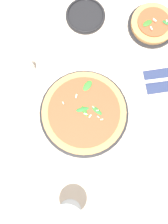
# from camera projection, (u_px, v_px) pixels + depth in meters

# --- Properties ---
(ground_plane) EXTENTS (6.00, 6.00, 0.00)m
(ground_plane) POSITION_uv_depth(u_px,v_px,m) (77.00, 103.00, 0.93)
(ground_plane) COLOR beige
(pizza_arugula_main) EXTENTS (0.31, 0.31, 0.05)m
(pizza_arugula_main) POSITION_uv_depth(u_px,v_px,m) (84.00, 113.00, 0.91)
(pizza_arugula_main) COLOR black
(pizza_arugula_main) RESTS_ON ground_plane
(pizza_personal_side) EXTENTS (0.18, 0.18, 0.05)m
(pizza_personal_side) POSITION_uv_depth(u_px,v_px,m) (152.00, 24.00, 0.97)
(pizza_personal_side) COLOR black
(pizza_personal_side) RESTS_ON ground_plane
(wine_glass) EXTENTS (0.09, 0.09, 0.17)m
(wine_glass) POSITION_uv_depth(u_px,v_px,m) (68.00, 219.00, 0.74)
(wine_glass) COLOR white
(wine_glass) RESTS_ON ground_plane
(napkin) EXTENTS (0.15, 0.11, 0.01)m
(napkin) POSITION_uv_depth(u_px,v_px,m) (164.00, 80.00, 0.94)
(napkin) COLOR navy
(napkin) RESTS_ON ground_plane
(fork) EXTENTS (0.23, 0.05, 0.00)m
(fork) POSITION_uv_depth(u_px,v_px,m) (166.00, 79.00, 0.94)
(fork) COLOR silver
(fork) RESTS_ON ground_plane
(side_plate_white) EXTENTS (0.15, 0.15, 0.02)m
(side_plate_white) POSITION_uv_depth(u_px,v_px,m) (85.00, 16.00, 0.99)
(side_plate_white) COLOR black
(side_plate_white) RESTS_ON ground_plane
(shaker_pepper) EXTENTS (0.03, 0.03, 0.07)m
(shaker_pepper) POSITION_uv_depth(u_px,v_px,m) (29.00, 66.00, 0.92)
(shaker_pepper) COLOR silver
(shaker_pepper) RESTS_ON ground_plane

